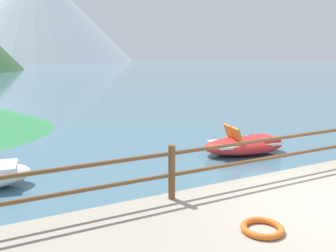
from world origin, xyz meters
The scene contains 5 objects.
ground_plane centered at (0.00, 40.00, 0.00)m, with size 200.00×200.00×0.00m, color #477084.
dock_railing centered at (0.00, 1.55, 0.98)m, with size 23.92×0.12×0.95m.
life_ring centered at (-1.80, -0.08, 0.45)m, with size 0.61×0.61×0.09m, color orange.
pedal_boat_1 centered at (1.49, 4.34, 0.26)m, with size 2.63×1.59×0.84m.
distant_peak centered at (14.19, 125.00, 15.17)m, with size 61.08×61.08×30.35m, color #A8B2C1.
Camera 1 is at (-5.18, -3.68, 2.88)m, focal length 39.02 mm.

